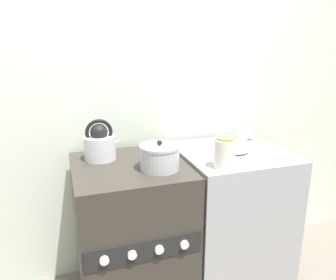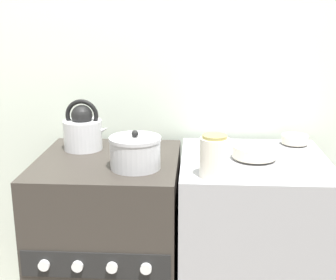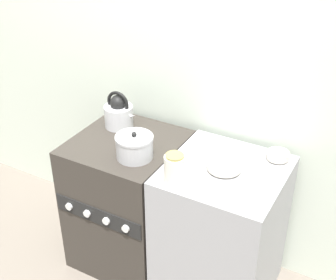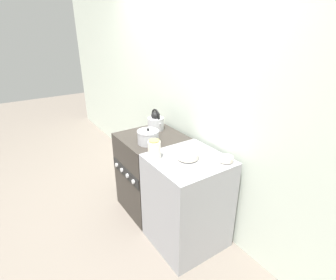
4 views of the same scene
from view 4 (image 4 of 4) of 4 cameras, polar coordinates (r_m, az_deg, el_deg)
The scene contains 9 objects.
ground_plane at distance 3.05m, azimuth -8.54°, elevation -15.80°, with size 12.00×12.00×0.00m, color #70665B.
wall_back at distance 2.80m, azimuth 3.05°, elevation 9.65°, with size 7.00×0.06×2.50m.
stove at distance 2.92m, azimuth -3.45°, elevation -7.09°, with size 0.61×0.65×0.88m.
counter at distance 2.48m, azimuth 4.19°, elevation -13.23°, with size 0.62×0.63×0.89m.
kettle at distance 2.86m, azimuth -2.68°, elevation 3.99°, with size 0.22×0.18×0.23m.
cooking_pot at distance 2.53m, azimuth -4.34°, elevation 0.67°, with size 0.21×0.21×0.16m.
enamel_bowl at distance 2.22m, azimuth 4.32°, elevation -3.34°, with size 0.18×0.18×0.06m.
small_ceramic_bowl at distance 2.23m, azimuth 12.52°, elevation -4.02°, with size 0.12×0.12×0.05m.
storage_jar at distance 2.22m, azimuth -3.00°, elevation -2.00°, with size 0.11×0.11×0.16m.
Camera 4 is at (2.18, -0.93, 1.93)m, focal length 28.00 mm.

